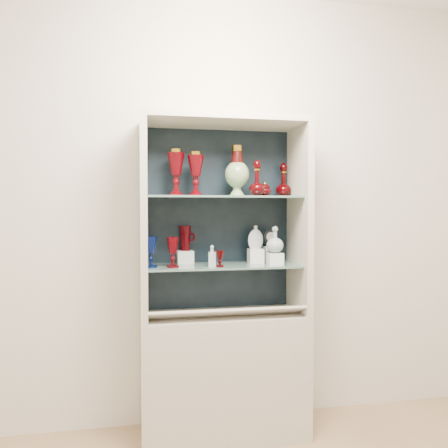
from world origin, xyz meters
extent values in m
cube|color=silver|center=(0.00, 1.75, 1.40)|extent=(3.50, 0.02, 2.80)
cube|color=beige|center=(0.00, 1.53, 0.38)|extent=(1.00, 0.40, 0.75)
cube|color=black|center=(0.00, 1.72, 1.32)|extent=(0.98, 0.02, 1.15)
cube|color=beige|center=(-0.48, 1.53, 1.32)|extent=(0.04, 0.40, 1.15)
cube|color=beige|center=(0.48, 1.53, 1.32)|extent=(0.04, 0.40, 1.15)
cube|color=beige|center=(0.00, 1.53, 1.92)|extent=(1.00, 0.40, 0.04)
cube|color=slate|center=(0.00, 1.55, 1.04)|extent=(0.92, 0.34, 0.01)
cube|color=slate|center=(0.00, 1.55, 1.46)|extent=(0.92, 0.34, 0.01)
cube|color=beige|center=(0.00, 1.42, 0.78)|extent=(0.92, 0.17, 0.09)
cube|color=white|center=(0.28, 1.42, 0.80)|extent=(0.10, 0.06, 0.03)
cube|color=white|center=(0.06, 1.42, 0.80)|extent=(0.10, 0.06, 0.03)
cube|color=silver|center=(-0.22, 1.65, 1.09)|extent=(0.10, 0.10, 0.08)
cube|color=silver|center=(0.21, 1.58, 1.09)|extent=(0.09, 0.09, 0.09)
cube|color=silver|center=(0.32, 1.51, 1.08)|extent=(0.09, 0.09, 0.07)
cube|color=silver|center=(0.32, 1.61, 1.10)|extent=(0.08, 0.08, 0.10)
camera|label=1|loc=(-0.49, -1.07, 1.39)|focal=35.00mm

